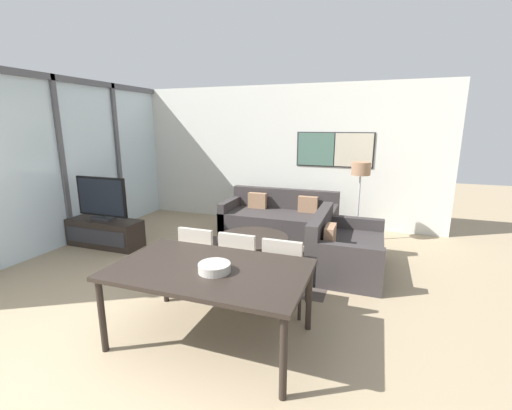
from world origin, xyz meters
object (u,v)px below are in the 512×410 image
at_px(dining_chair_right, 285,269).
at_px(floor_lamp, 360,176).
at_px(tv_console, 105,233).
at_px(coffee_table, 253,243).
at_px(sofa_side, 342,251).
at_px(dining_chair_left, 202,255).
at_px(television, 102,199).
at_px(sofa_main, 280,219).
at_px(dining_table, 210,274).
at_px(dining_chair_centre, 241,261).
at_px(fruit_bowl, 214,267).

distance_m(dining_chair_right, floor_lamp, 2.85).
relative_size(tv_console, coffee_table, 1.21).
height_order(sofa_side, dining_chair_left, dining_chair_left).
bearing_deg(television, sofa_main, 32.94).
xyz_separation_m(dining_table, dining_chair_centre, (0.00, 0.78, -0.18)).
bearing_deg(television, fruit_bowl, -31.39).
relative_size(sofa_side, fruit_bowl, 5.10).
xyz_separation_m(dining_table, dining_chair_left, (-0.52, 0.79, -0.18)).
bearing_deg(coffee_table, television, -175.94).
height_order(sofa_side, dining_chair_right, dining_chair_right).
relative_size(sofa_main, dining_table, 1.17).
distance_m(dining_table, dining_chair_centre, 0.80).
distance_m(dining_chair_left, fruit_bowl, 1.09).
xyz_separation_m(television, fruit_bowl, (2.99, -1.82, -0.03)).
bearing_deg(dining_chair_right, dining_chair_left, 177.21).
height_order(sofa_main, floor_lamp, floor_lamp).
bearing_deg(television, floor_lamp, 22.86).
bearing_deg(dining_chair_right, sofa_main, 106.78).
height_order(television, dining_chair_left, television).
height_order(tv_console, fruit_bowl, fruit_bowl).
distance_m(dining_chair_centre, floor_lamp, 2.97).
bearing_deg(dining_chair_right, tv_console, 163.52).
relative_size(coffee_table, dining_chair_right, 1.23).
distance_m(dining_chair_left, dining_chair_centre, 0.52).
bearing_deg(sofa_side, dining_table, 154.98).
distance_m(dining_chair_centre, fruit_bowl, 0.90).
distance_m(television, coffee_table, 2.67).
bearing_deg(sofa_main, television, -147.06).
bearing_deg(tv_console, dining_chair_centre, -18.62).
relative_size(coffee_table, dining_chair_left, 1.23).
xyz_separation_m(coffee_table, floor_lamp, (1.41, 1.51, 0.88)).
height_order(television, floor_lamp, floor_lamp).
bearing_deg(television, dining_chair_left, -22.00).
bearing_deg(dining_chair_centre, dining_chair_left, 178.21).
xyz_separation_m(television, dining_chair_centre, (2.90, -0.98, -0.31)).
height_order(sofa_main, dining_table, sofa_main).
bearing_deg(fruit_bowl, tv_console, 148.62).
distance_m(coffee_table, dining_chair_right, 1.46).
relative_size(sofa_side, floor_lamp, 1.05).
xyz_separation_m(television, dining_table, (2.90, -1.75, -0.14)).
xyz_separation_m(tv_console, television, (0.00, 0.00, 0.59)).
xyz_separation_m(sofa_main, dining_chair_right, (0.82, -2.70, 0.23)).
relative_size(fruit_bowl, floor_lamp, 0.21).
relative_size(tv_console, sofa_main, 0.61).
bearing_deg(sofa_main, dining_table, -85.11).
distance_m(tv_console, floor_lamp, 4.46).
height_order(sofa_side, floor_lamp, floor_lamp).
relative_size(sofa_main, dining_chair_right, 2.43).
bearing_deg(dining_table, coffee_table, 98.64).
xyz_separation_m(sofa_main, floor_lamp, (1.41, 0.00, 0.91)).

